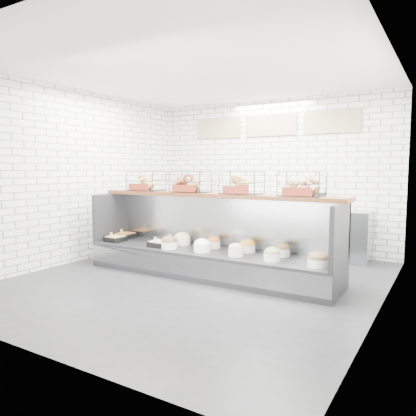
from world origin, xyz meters
The scene contains 5 objects.
ground centered at (0.00, 0.00, 0.00)m, with size 5.50×5.50×0.00m, color black.
room_shell centered at (0.00, 0.60, 2.06)m, with size 5.02×5.51×3.01m.
display_case centered at (0.01, 0.34, 0.33)m, with size 4.00×0.90×1.20m.
bagel_shelf centered at (0.00, 0.52, 1.38)m, with size 4.10×0.50×0.40m.
prep_counter centered at (-0.01, 2.43, 0.47)m, with size 4.00×0.60×1.20m.
Camera 1 is at (3.16, -4.92, 1.64)m, focal length 35.00 mm.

